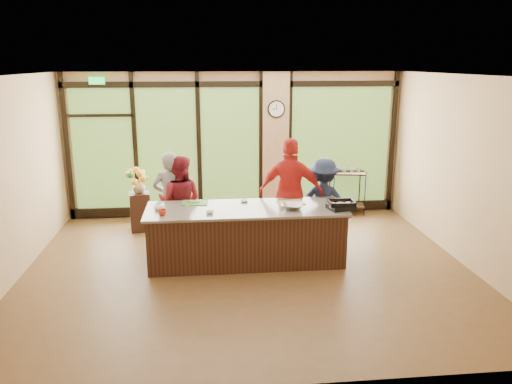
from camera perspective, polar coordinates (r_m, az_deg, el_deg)
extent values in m
plane|color=brown|center=(8.04, -0.94, -8.72)|extent=(7.00, 7.00, 0.00)
plane|color=white|center=(7.38, -1.04, 13.18)|extent=(7.00, 7.00, 0.00)
plane|color=tan|center=(10.51, -2.42, 5.40)|extent=(7.00, 0.00, 7.00)
plane|color=tan|center=(8.07, -26.59, 0.99)|extent=(0.00, 6.00, 6.00)
plane|color=tan|center=(8.60, 22.94, 2.16)|extent=(0.00, 6.00, 6.00)
cube|color=tan|center=(10.53, 2.24, 5.43)|extent=(0.55, 0.12, 3.00)
cube|color=black|center=(10.33, -2.48, 12.21)|extent=(6.90, 0.08, 0.12)
cube|color=black|center=(10.77, -2.33, -1.91)|extent=(6.90, 0.08, 0.20)
cube|color=#19D83F|center=(10.46, -17.74, 12.02)|extent=(0.30, 0.04, 0.14)
cube|color=#2B591F|center=(10.67, -17.09, 4.63)|extent=(1.20, 0.02, 2.50)
cube|color=#2B591F|center=(10.49, -10.09, 4.90)|extent=(1.20, 0.02, 2.50)
cube|color=#2B591F|center=(10.48, -2.96, 5.09)|extent=(1.20, 0.02, 2.50)
cube|color=#2B591F|center=(10.86, 9.57, 5.24)|extent=(2.10, 0.02, 2.50)
cube|color=black|center=(10.80, -20.78, 4.71)|extent=(0.08, 0.08, 3.00)
cube|color=black|center=(10.53, -13.65, 5.02)|extent=(0.08, 0.08, 3.00)
cube|color=black|center=(10.44, -6.53, 5.26)|extent=(0.08, 0.08, 3.00)
cube|color=black|center=(10.51, 0.60, 5.41)|extent=(0.08, 0.08, 3.00)
cube|color=black|center=(10.59, 3.84, 5.45)|extent=(0.08, 0.08, 3.00)
cube|color=black|center=(11.19, 15.32, 5.47)|extent=(0.08, 0.08, 3.00)
cube|color=black|center=(8.16, -1.14, -5.05)|extent=(3.10, 1.00, 0.88)
cube|color=slate|center=(8.01, -1.16, -1.95)|extent=(3.20, 1.10, 0.04)
cylinder|color=black|center=(10.37, 2.33, 9.46)|extent=(0.36, 0.04, 0.36)
cylinder|color=white|center=(10.36, 2.35, 9.45)|extent=(0.31, 0.01, 0.31)
cube|color=black|center=(10.35, 2.35, 9.72)|extent=(0.01, 0.00, 0.11)
cube|color=black|center=(10.34, 2.07, 9.45)|extent=(0.09, 0.00, 0.01)
imported|color=gray|center=(8.85, -9.71, -0.87)|extent=(0.62, 0.41, 1.70)
imported|color=maroon|center=(8.83, -8.68, -1.10)|extent=(0.90, 0.77, 1.64)
imported|color=#B4201B|center=(8.74, 4.02, -0.13)|extent=(1.21, 0.76, 1.93)
imported|color=#1B233B|center=(8.97, 7.72, -1.10)|extent=(1.13, 0.85, 1.55)
cube|color=black|center=(8.04, 9.71, -1.70)|extent=(0.46, 0.40, 0.07)
imported|color=silver|center=(7.95, 4.16, -1.66)|extent=(0.44, 0.44, 0.08)
cube|color=#347B2C|center=(8.33, -7.00, -1.23)|extent=(0.44, 0.34, 0.01)
cube|color=gold|center=(8.33, -7.12, -1.23)|extent=(0.42, 0.37, 0.01)
cube|color=gold|center=(8.28, 4.02, -1.23)|extent=(0.46, 0.37, 0.01)
imported|color=silver|center=(8.04, -10.98, -1.82)|extent=(0.19, 0.19, 0.05)
imported|color=silver|center=(7.73, -5.30, -2.33)|extent=(0.16, 0.16, 0.04)
imported|color=silver|center=(8.33, -1.37, -1.04)|extent=(0.17, 0.17, 0.03)
imported|color=red|center=(7.74, -10.65, -2.31)|extent=(0.14, 0.14, 0.09)
cube|color=black|center=(9.93, -13.10, -2.19)|extent=(0.43, 0.43, 0.75)
imported|color=olive|center=(9.80, -13.27, 0.62)|extent=(0.31, 0.31, 0.25)
cube|color=black|center=(10.96, 10.27, -1.45)|extent=(0.81, 0.56, 0.03)
cube|color=black|center=(10.79, 10.44, 2.17)|extent=(0.81, 0.56, 0.03)
cylinder|color=black|center=(10.62, 8.87, -0.31)|extent=(0.03, 0.03, 0.95)
cylinder|color=black|center=(10.81, 12.34, -0.21)|extent=(0.03, 0.03, 0.95)
cylinder|color=black|center=(10.98, 8.37, 0.20)|extent=(0.03, 0.03, 0.95)
cylinder|color=black|center=(11.16, 11.74, 0.29)|extent=(0.03, 0.03, 0.95)
imported|color=silver|center=(10.71, 9.26, 2.49)|extent=(0.12, 0.12, 0.10)
imported|color=silver|center=(10.76, 10.08, 2.50)|extent=(0.12, 0.12, 0.10)
imported|color=silver|center=(10.80, 10.89, 2.52)|extent=(0.12, 0.12, 0.10)
imported|color=silver|center=(10.84, 11.64, 2.53)|extent=(0.12, 0.12, 0.10)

